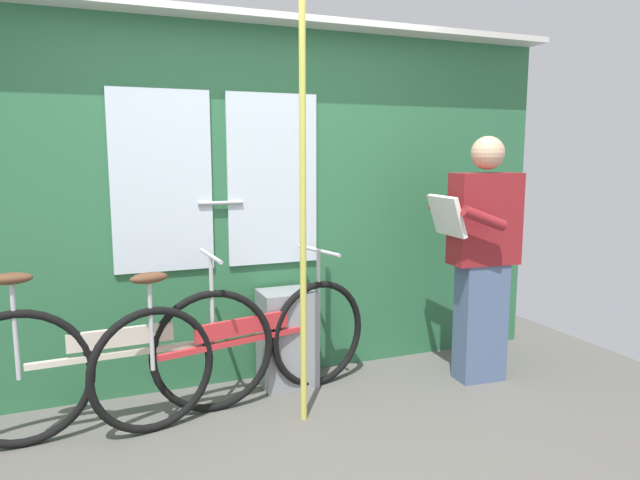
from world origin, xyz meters
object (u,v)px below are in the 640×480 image
object	(u,v)px
passenger_reading_newspaper	(482,254)
handrail_pole	(303,219)
trash_bin_by_wall	(287,338)
bicycle_near_door	(121,361)
bicycle_leaning_behind	(242,347)

from	to	relation	value
passenger_reading_newspaper	handrail_pole	world-z (taller)	handrail_pole
trash_bin_by_wall	handrail_pole	xyz separation A→B (m)	(-0.08, -0.51, 0.83)
bicycle_near_door	bicycle_leaning_behind	bearing A→B (deg)	-1.02
trash_bin_by_wall	handrail_pole	size ratio (longest dim) A/B	0.27
passenger_reading_newspaper	handrail_pole	bearing A→B (deg)	9.55
passenger_reading_newspaper	handrail_pole	distance (m)	1.33
bicycle_leaning_behind	passenger_reading_newspaper	size ratio (longest dim) A/B	1.08
bicycle_leaning_behind	handrail_pole	size ratio (longest dim) A/B	0.76
handrail_pole	bicycle_leaning_behind	bearing A→B (deg)	134.51
bicycle_leaning_behind	passenger_reading_newspaper	bearing A→B (deg)	-19.32
passenger_reading_newspaper	trash_bin_by_wall	size ratio (longest dim) A/B	2.57
trash_bin_by_wall	handrail_pole	bearing A→B (deg)	-98.35
bicycle_leaning_behind	trash_bin_by_wall	distance (m)	0.43
trash_bin_by_wall	handrail_pole	distance (m)	0.98
bicycle_near_door	bicycle_leaning_behind	xyz separation A→B (m)	(0.68, 0.02, -0.02)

